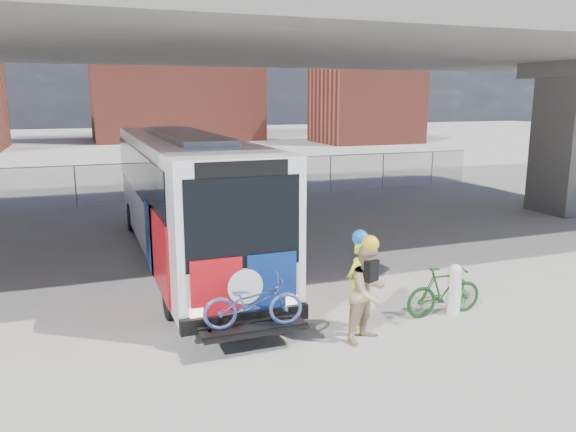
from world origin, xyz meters
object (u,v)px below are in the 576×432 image
bollard (454,287)px  cyclist_hivis (359,282)px  cyclist_tan (369,291)px  bus (185,188)px  bike_parked (444,291)px

bollard → cyclist_hivis: 2.37m
cyclist_hivis → cyclist_tan: 0.56m
bus → bike_parked: size_ratio=7.13×
cyclist_tan → cyclist_hivis: bearing=57.8°
cyclist_tan → bollard: bearing=-11.5°
bollard → cyclist_tan: bearing=-167.1°
cyclist_hivis → bike_parked: bearing=150.4°
cyclist_hivis → cyclist_tan: cyclist_tan is taller
bollard → cyclist_hivis: bearing=180.0°
bus → cyclist_hivis: bus is taller
cyclist_tan → bike_parked: bearing=-10.0°
bollard → cyclist_tan: size_ratio=0.54×
bus → bollard: size_ratio=11.55×
bus → cyclist_hivis: 6.81m
cyclist_hivis → cyclist_tan: (-0.08, -0.55, -0.01)m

